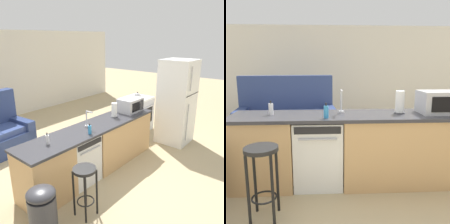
% 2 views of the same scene
% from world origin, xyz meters
% --- Properties ---
extents(ground_plane, '(24.00, 24.00, 0.00)m').
position_xyz_m(ground_plane, '(0.00, 0.00, 0.00)').
color(ground_plane, tan).
extents(kitchen_counter, '(2.94, 0.66, 0.90)m').
position_xyz_m(kitchen_counter, '(0.24, 0.00, 0.42)').
color(kitchen_counter, tan).
rests_on(kitchen_counter, ground_plane).
extents(dishwasher, '(0.58, 0.61, 0.84)m').
position_xyz_m(dishwasher, '(-0.25, -0.00, 0.42)').
color(dishwasher, white).
rests_on(dishwasher, ground_plane).
extents(stove_range, '(0.76, 0.68, 0.90)m').
position_xyz_m(stove_range, '(2.35, 0.55, 0.45)').
color(stove_range, '#B7B7BC').
rests_on(stove_range, ground_plane).
extents(refrigerator, '(0.72, 0.73, 1.94)m').
position_xyz_m(refrigerator, '(2.35, -0.55, 0.97)').
color(refrigerator, white).
rests_on(refrigerator, ground_plane).
extents(microwave, '(0.50, 0.37, 0.28)m').
position_xyz_m(microwave, '(1.27, -0.00, 1.04)').
color(microwave, '#B7B7BC').
rests_on(microwave, kitchen_counter).
extents(sink_faucet, '(0.07, 0.18, 0.30)m').
position_xyz_m(sink_faucet, '(0.04, 0.05, 1.03)').
color(sink_faucet, silver).
rests_on(sink_faucet, kitchen_counter).
extents(paper_towel_roll, '(0.14, 0.14, 0.28)m').
position_xyz_m(paper_towel_roll, '(0.77, 0.03, 1.04)').
color(paper_towel_roll, '#4C4C51').
rests_on(paper_towel_roll, kitchen_counter).
extents(soap_bottle, '(0.06, 0.06, 0.18)m').
position_xyz_m(soap_bottle, '(-0.15, -0.20, 0.97)').
color(soap_bottle, '#338CCC').
rests_on(soap_bottle, kitchen_counter).
extents(dish_soap_bottle, '(0.06, 0.06, 0.18)m').
position_xyz_m(dish_soap_bottle, '(-0.82, 0.02, 0.97)').
color(dish_soap_bottle, silver).
rests_on(dish_soap_bottle, kitchen_counter).
extents(kettle, '(0.21, 0.17, 0.19)m').
position_xyz_m(kettle, '(2.18, 0.42, 0.99)').
color(kettle, '#B2B2B7').
rests_on(kettle, stove_range).
extents(bar_stool, '(0.32, 0.32, 0.74)m').
position_xyz_m(bar_stool, '(-0.77, -0.69, 0.54)').
color(bar_stool, black).
rests_on(bar_stool, ground_plane).
extents(trash_bin, '(0.35, 0.35, 0.74)m').
position_xyz_m(trash_bin, '(-1.40, -0.62, 0.38)').
color(trash_bin, '#333338').
rests_on(trash_bin, ground_plane).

